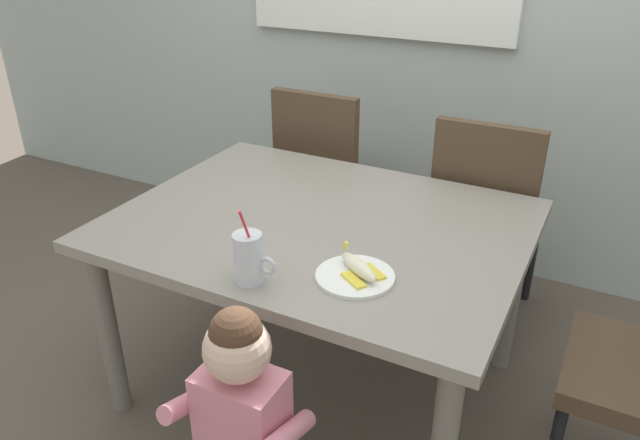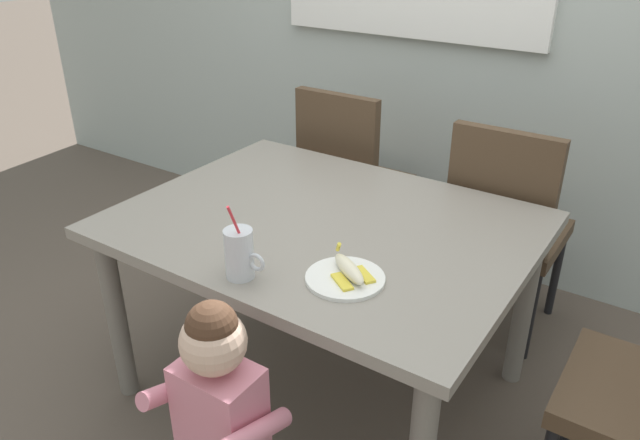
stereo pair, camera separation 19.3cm
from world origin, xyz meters
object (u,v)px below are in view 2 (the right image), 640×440
(dining_chair_right, at_px, (505,221))
(snack_plate, at_px, (345,278))
(dining_chair_left, at_px, (349,173))
(peeled_banana, at_px, (349,270))
(dining_table, at_px, (323,242))
(toddler_standing, at_px, (219,403))
(milk_cup, at_px, (241,257))

(dining_chair_right, bearing_deg, snack_plate, 80.98)
(dining_chair_left, distance_m, snack_plate, 1.26)
(dining_chair_left, height_order, peeled_banana, dining_chair_left)
(dining_table, height_order, toddler_standing, toddler_standing)
(milk_cup, xyz_separation_m, peeled_banana, (0.26, 0.16, -0.04))
(dining_chair_left, bearing_deg, milk_cup, 107.36)
(dining_chair_left, height_order, toddler_standing, dining_chair_left)
(dining_chair_right, height_order, peeled_banana, dining_chair_right)
(dining_table, bearing_deg, peeled_banana, -45.34)
(snack_plate, bearing_deg, dining_table, 132.78)
(dining_chair_left, xyz_separation_m, dining_chair_right, (0.80, -0.08, 0.00))
(dining_chair_right, height_order, milk_cup, milk_cup)
(snack_plate, bearing_deg, peeled_banana, 58.41)
(dining_chair_left, bearing_deg, dining_table, 115.49)
(dining_table, bearing_deg, toddler_standing, -78.85)
(snack_plate, bearing_deg, toddler_standing, -106.56)
(dining_chair_right, relative_size, milk_cup, 3.90)
(dining_table, relative_size, dining_chair_left, 1.43)
(dining_table, distance_m, dining_chair_right, 0.83)
(dining_chair_right, bearing_deg, milk_cup, 70.11)
(dining_chair_left, height_order, snack_plate, dining_chair_left)
(dining_table, height_order, dining_chair_right, dining_chair_right)
(dining_chair_right, relative_size, toddler_standing, 1.15)
(peeled_banana, bearing_deg, milk_cup, -148.40)
(dining_table, distance_m, snack_plate, 0.40)
(dining_table, distance_m, dining_chair_left, 0.88)
(milk_cup, height_order, snack_plate, milk_cup)
(dining_chair_left, bearing_deg, peeled_banana, 121.31)
(milk_cup, relative_size, peeled_banana, 1.48)
(snack_plate, xyz_separation_m, peeled_banana, (0.01, 0.01, 0.03))
(toddler_standing, distance_m, milk_cup, 0.40)
(dining_table, height_order, snack_plate, snack_plate)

